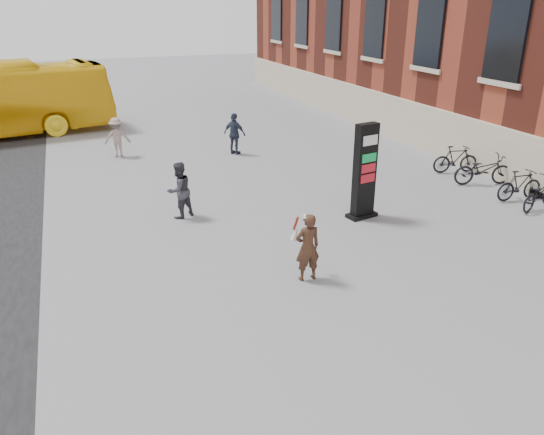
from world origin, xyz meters
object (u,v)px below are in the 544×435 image
object	(u,v)px
bike_5	(520,185)
info_pylon	(365,172)
pedestrian_a	(179,190)
bike_6	(483,170)
pedestrian_c	(235,134)
bike_7	(456,159)
bike_4	(539,193)
woman	(307,246)
pedestrian_b	(117,137)

from	to	relation	value
bike_5	info_pylon	bearing A→B (deg)	87.72
pedestrian_a	bike_6	xyz separation A→B (m)	(9.95, -0.75, -0.29)
pedestrian_c	bike_5	size ratio (longest dim) A/B	1.03
info_pylon	bike_7	world-z (taller)	info_pylon
pedestrian_a	bike_4	xyz separation A→B (m)	(9.95, -3.10, -0.34)
info_pylon	pedestrian_a	world-z (taller)	info_pylon
bike_5	bike_6	bearing A→B (deg)	3.45
info_pylon	pedestrian_c	distance (m)	7.74
woman	pedestrian_c	bearing A→B (deg)	-98.69
bike_4	bike_7	xyz separation A→B (m)	(0.00, 3.72, 0.03)
info_pylon	bike_5	bearing A→B (deg)	-15.92
pedestrian_a	bike_7	bearing A→B (deg)	156.38
bike_5	bike_4	bearing A→B (deg)	-176.55
pedestrian_a	bike_6	bearing A→B (deg)	148.45
pedestrian_b	bike_4	bearing A→B (deg)	141.86
pedestrian_c	bike_4	bearing A→B (deg)	176.11
woman	bike_7	distance (m)	9.64
woman	pedestrian_c	xyz separation A→B (m)	(1.59, 10.33, 0.02)
woman	pedestrian_a	bearing A→B (deg)	-68.12
pedestrian_a	bike_6	world-z (taller)	pedestrian_a
info_pylon	bike_6	bearing A→B (deg)	1.57
woman	pedestrian_b	world-z (taller)	woman
pedestrian_c	bike_5	world-z (taller)	pedestrian_c
bike_5	bike_7	bearing A→B (deg)	3.45
bike_4	bike_5	size ratio (longest dim) A/B	1.11
bike_6	bike_7	bearing A→B (deg)	16.15
info_pylon	bike_5	size ratio (longest dim) A/B	1.68
info_pylon	pedestrian_b	size ratio (longest dim) A/B	1.76
bike_7	pedestrian_c	bearing A→B (deg)	65.32
pedestrian_a	pedestrian_c	bearing A→B (deg)	-147.80
bike_7	info_pylon	bearing A→B (deg)	128.96
pedestrian_b	info_pylon	bearing A→B (deg)	127.66
bike_7	pedestrian_b	bearing A→B (deg)	72.75
info_pylon	pedestrian_a	size ratio (longest dim) A/B	1.67
info_pylon	pedestrian_a	distance (m)	5.15
pedestrian_c	bike_7	bearing A→B (deg)	-168.49
pedestrian_b	woman	bearing A→B (deg)	108.40
pedestrian_b	bike_7	size ratio (longest dim) A/B	0.93
woman	bike_7	xyz separation A→B (m)	(8.12, 5.18, -0.30)
woman	bike_4	bearing A→B (deg)	-169.79
pedestrian_a	pedestrian_c	world-z (taller)	pedestrian_c
pedestrian_b	bike_6	distance (m)	13.44
pedestrian_c	bike_6	world-z (taller)	pedestrian_c
info_pylon	bike_7	distance (m)	5.78
bike_6	bike_7	world-z (taller)	bike_6
info_pylon	bike_5	xyz separation A→B (m)	(5.16, -0.52, -0.86)
bike_4	bike_5	distance (m)	0.75
woman	pedestrian_a	distance (m)	4.91
woman	bike_5	xyz separation A→B (m)	(8.12, 2.21, -0.32)
bike_7	bike_6	bearing A→B (deg)	-166.44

